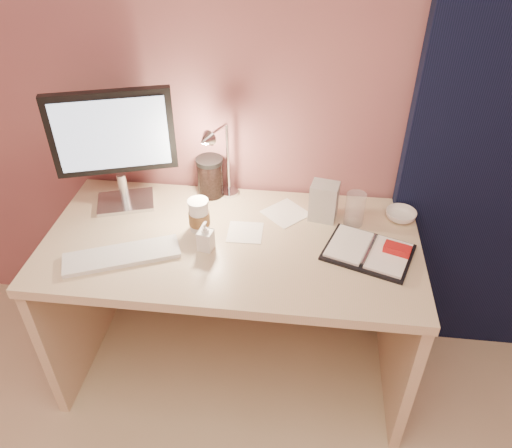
# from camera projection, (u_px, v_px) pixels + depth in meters

# --- Properties ---
(room) EXTENTS (3.50, 3.50, 3.50)m
(room) POSITION_uv_depth(u_px,v_px,m) (506.00, 116.00, 1.77)
(room) COLOR #C6B28E
(room) RESTS_ON ground
(desk) EXTENTS (1.40, 0.70, 0.73)m
(desk) POSITION_uv_depth(u_px,v_px,m) (236.00, 271.00, 2.05)
(desk) COLOR #D1B194
(desk) RESTS_ON ground
(monitor) EXTENTS (0.44, 0.22, 0.49)m
(monitor) POSITION_uv_depth(u_px,v_px,m) (114.00, 140.00, 1.88)
(monitor) COLOR silver
(monitor) RESTS_ON desk
(keyboard) EXTENTS (0.42, 0.27, 0.02)m
(keyboard) POSITION_uv_depth(u_px,v_px,m) (122.00, 255.00, 1.78)
(keyboard) COLOR white
(keyboard) RESTS_ON desk
(planner) EXTENTS (0.36, 0.31, 0.05)m
(planner) POSITION_uv_depth(u_px,v_px,m) (371.00, 251.00, 1.79)
(planner) COLOR black
(planner) RESTS_ON desk
(paper_a) EXTENTS (0.13, 0.13, 0.00)m
(paper_a) POSITION_uv_depth(u_px,v_px,m) (245.00, 232.00, 1.89)
(paper_a) COLOR white
(paper_a) RESTS_ON desk
(paper_c) EXTENTS (0.21, 0.21, 0.00)m
(paper_c) POSITION_uv_depth(u_px,v_px,m) (286.00, 213.00, 1.99)
(paper_c) COLOR white
(paper_c) RESTS_ON desk
(coffee_cup) EXTENTS (0.08, 0.08, 0.13)m
(coffee_cup) POSITION_uv_depth(u_px,v_px,m) (199.00, 216.00, 1.88)
(coffee_cup) COLOR silver
(coffee_cup) RESTS_ON desk
(clear_cup) EXTENTS (0.08, 0.08, 0.13)m
(clear_cup) POSITION_uv_depth(u_px,v_px,m) (355.00, 209.00, 1.90)
(clear_cup) COLOR white
(clear_cup) RESTS_ON desk
(bowl) EXTENTS (0.16, 0.16, 0.04)m
(bowl) POSITION_uv_depth(u_px,v_px,m) (401.00, 215.00, 1.95)
(bowl) COLOR white
(bowl) RESTS_ON desk
(lotion_bottle) EXTENTS (0.06, 0.06, 0.12)m
(lotion_bottle) POSITION_uv_depth(u_px,v_px,m) (205.00, 236.00, 1.78)
(lotion_bottle) COLOR silver
(lotion_bottle) RESTS_ON desk
(dark_jar) EXTENTS (0.11, 0.11, 0.15)m
(dark_jar) POSITION_uv_depth(u_px,v_px,m) (210.00, 179.00, 2.06)
(dark_jar) COLOR black
(dark_jar) RESTS_ON desk
(product_box) EXTENTS (0.12, 0.10, 0.15)m
(product_box) POSITION_uv_depth(u_px,v_px,m) (324.00, 201.00, 1.93)
(product_box) COLOR silver
(product_box) RESTS_ON desk
(desk_lamp) EXTENTS (0.14, 0.21, 0.34)m
(desk_lamp) POSITION_uv_depth(u_px,v_px,m) (233.00, 159.00, 1.92)
(desk_lamp) COLOR silver
(desk_lamp) RESTS_ON desk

